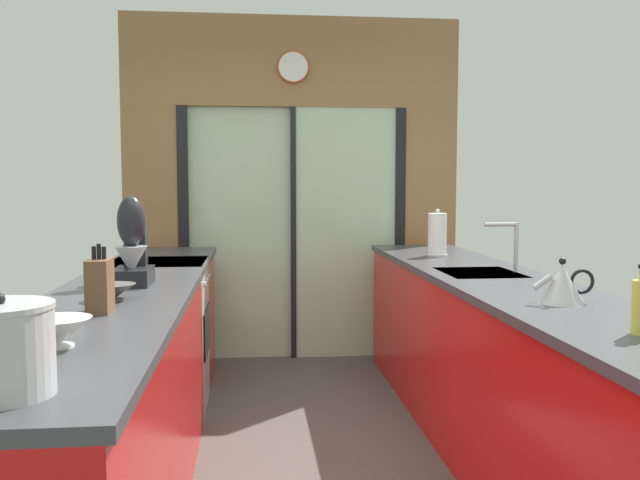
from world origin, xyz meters
The scene contains 13 objects.
ground_plane centered at (0.00, 0.60, -0.01)m, with size 5.04×7.60×0.02m, color #4C4742.
back_wall_unit centered at (0.00, 2.40, 1.52)m, with size 2.64×0.12×2.70m.
left_counter_run centered at (-0.91, 0.13, 0.47)m, with size 0.62×3.80×0.92m.
right_counter_run centered at (0.91, 0.30, 0.46)m, with size 0.62×3.80×0.92m.
sink_faucet centered at (1.06, 0.55, 1.10)m, with size 0.19×0.02×0.27m.
oven_range centered at (-0.91, 1.25, 0.46)m, with size 0.60×0.60×0.92m.
mixing_bowl_near centered at (-0.89, -0.94, 0.97)m, with size 0.19×0.19×0.09m.
mixing_bowl_far centered at (-0.89, -0.14, 0.96)m, with size 0.17×0.17×0.07m.
knife_block centered at (-0.89, -0.40, 1.02)m, with size 0.08×0.14×0.25m.
stand_mixer centered at (-0.89, 0.28, 1.08)m, with size 0.17×0.27×0.42m.
stock_pot centered at (-0.89, -1.38, 1.02)m, with size 0.24×0.24×0.23m.
kettle centered at (0.89, -0.40, 1.00)m, with size 0.25×0.18×0.18m.
paper_towel_roll centered at (0.89, 1.38, 1.06)m, with size 0.14×0.14×0.31m.
Camera 1 is at (-0.33, -2.90, 1.39)m, focal length 37.43 mm.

